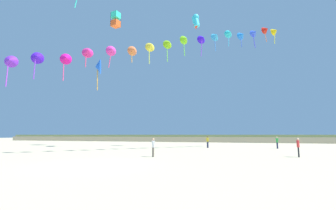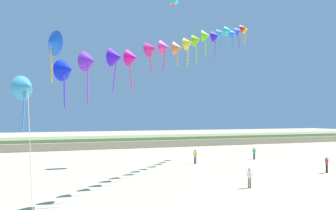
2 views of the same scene
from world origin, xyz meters
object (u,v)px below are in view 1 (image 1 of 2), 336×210
at_px(large_kite_high_solo, 196,21).
at_px(large_kite_mid_trail, 116,20).
at_px(person_mid_center, 298,146).
at_px(person_far_left, 208,141).
at_px(large_kite_outer_drift, 98,67).
at_px(person_near_left, 153,146).
at_px(person_near_right, 277,142).

bearing_deg(large_kite_high_solo, large_kite_mid_trail, -173.32).
height_order(person_mid_center, person_far_left, person_far_left).
xyz_separation_m(person_far_left, large_kite_outer_drift, (-15.96, -3.02, 11.12)).
xyz_separation_m(person_far_left, large_kite_mid_trail, (-15.46, 0.77, 20.61)).
height_order(person_near_left, person_mid_center, person_mid_center).
relative_size(person_near_left, person_near_right, 0.97).
distance_m(person_far_left, large_kite_mid_trail, 25.77).
bearing_deg(large_kite_high_solo, person_mid_center, -51.28).
relative_size(large_kite_mid_trail, large_kite_high_solo, 1.01).
xyz_separation_m(person_far_left, large_kite_high_solo, (-1.77, 2.37, 18.92)).
bearing_deg(person_far_left, person_near_right, 6.61).
distance_m(person_near_left, person_mid_center, 11.67).
distance_m(large_kite_high_solo, large_kite_outer_drift, 17.06).
height_order(person_mid_center, large_kite_mid_trail, large_kite_mid_trail).
bearing_deg(person_near_left, person_far_left, 80.00).
height_order(person_far_left, large_kite_high_solo, large_kite_high_solo).
relative_size(large_kite_mid_trail, large_kite_outer_drift, 0.53).
bearing_deg(person_near_right, large_kite_mid_trail, -179.40).
height_order(person_near_left, large_kite_outer_drift, large_kite_outer_drift).
distance_m(person_mid_center, large_kite_mid_trail, 33.77).
xyz_separation_m(person_near_left, person_mid_center, (11.17, 3.36, 0.02)).
relative_size(person_near_right, person_far_left, 0.96).
distance_m(large_kite_mid_trail, large_kite_high_solo, 13.88).
relative_size(person_mid_center, large_kite_mid_trail, 0.60).
height_order(large_kite_mid_trail, large_kite_high_solo, large_kite_mid_trail).
xyz_separation_m(person_near_left, large_kite_mid_trail, (-12.98, 14.81, 20.67)).
bearing_deg(person_mid_center, large_kite_outer_drift, 162.74).
xyz_separation_m(person_mid_center, large_kite_high_solo, (-10.47, 13.05, 18.95)).
xyz_separation_m(person_mid_center, large_kite_outer_drift, (-24.65, 7.66, 11.16)).
bearing_deg(person_near_right, large_kite_high_solo, 172.73).
bearing_deg(large_kite_outer_drift, person_near_left, -39.27).
height_order(person_far_left, large_kite_mid_trail, large_kite_mid_trail).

